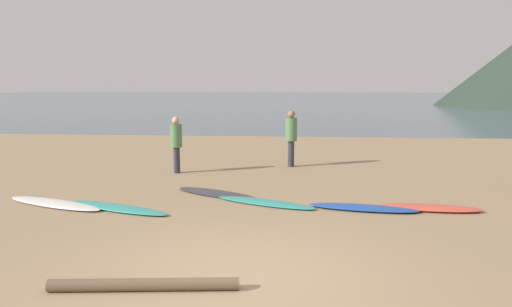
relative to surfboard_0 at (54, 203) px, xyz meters
name	(u,v)px	position (x,y,z in m)	size (l,w,h in m)	color
ground_plane	(276,159)	(4.16, 6.75, -0.14)	(120.00, 120.00, 0.20)	#997C5B
ocean_water	(293,99)	(4.16, 62.73, -0.04)	(140.00, 100.00, 0.01)	#475B6B
surfboard_0	(54,203)	(0.00, 0.00, 0.00)	(2.42, 0.50, 0.08)	white
surfboard_1	(118,208)	(1.39, -0.20, 0.00)	(2.36, 0.46, 0.07)	teal
surfboard_2	(217,193)	(3.10, 1.19, -0.01)	(2.11, 0.55, 0.06)	#333338
surfboard_3	(264,202)	(4.19, 0.50, -0.01)	(2.23, 0.49, 0.07)	teal
surfboard_4	(363,208)	(6.14, 0.18, 0.01)	(2.09, 0.45, 0.09)	#1E479E
surfboard_5	(429,208)	(7.42, 0.29, 0.01)	(1.94, 0.50, 0.10)	#D84C38
person_0	(176,140)	(1.59, 3.61, 0.87)	(0.31, 0.31, 1.54)	#2D2D38
person_1	(291,134)	(4.68, 4.86, 0.93)	(0.33, 0.33, 1.65)	#2D2D38
driftwood_log	(144,285)	(3.07, -3.68, 0.03)	(0.15, 0.15, 2.25)	brown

